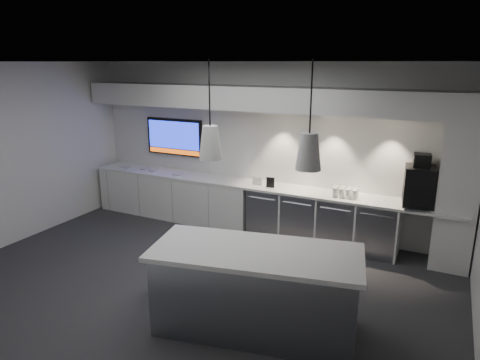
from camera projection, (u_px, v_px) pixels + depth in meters
The scene contains 27 objects.
floor at pixel (191, 284), 5.97m from camera, with size 7.00×7.00×0.00m, color #2C2C2F.
ceiling at pixel (184, 61), 5.16m from camera, with size 7.00×7.00×0.00m, color black.
wall_back at pixel (263, 148), 7.73m from camera, with size 7.00×7.00×0.00m, color silver.
wall_front at pixel (17, 256), 3.40m from camera, with size 7.00×7.00×0.00m, color silver.
wall_left at pixel (9, 156), 7.05m from camera, with size 7.00×7.00×0.00m, color silver.
back_counter at pixel (256, 185), 7.61m from camera, with size 6.80×0.65×0.04m, color white.
left_base_cabinets at pixel (175, 196), 8.48m from camera, with size 3.30×0.63×0.86m, color white.
fridge_unit_a at pixel (268, 211), 7.63m from camera, with size 0.60×0.61×0.85m, color gray.
fridge_unit_b at pixel (302, 216), 7.36m from camera, with size 0.60×0.61×0.85m, color gray.
fridge_unit_c at pixel (338, 222), 7.09m from camera, with size 0.60×0.61×0.85m, color gray.
fridge_unit_d at pixel (378, 229), 6.82m from camera, with size 0.60×0.61×0.85m, color gray.
backsplash at pixel (329, 151), 7.19m from camera, with size 4.60×0.03×1.30m, color white.
soffit at pixel (257, 98), 7.23m from camera, with size 6.90×0.60×0.40m, color white.
column at pixel (459, 184), 6.16m from camera, with size 0.55×0.55×2.60m, color white.
wall_tv at pixel (174, 137), 8.47m from camera, with size 1.25×0.07×0.72m.
island at pixel (255, 290), 4.85m from camera, with size 2.49×1.45×0.99m.
bin at pixel (162, 279), 5.66m from camera, with size 0.31×0.31×0.44m, color gray.
coffee_machine at pixel (419, 184), 6.40m from camera, with size 0.49×0.65×0.79m.
sign_black at pixel (270, 182), 7.36m from camera, with size 0.14×0.02×0.18m, color black.
sign_white at pixel (257, 181), 7.53m from camera, with size 0.18×0.02×0.14m, color white.
cup_cluster at pixel (345, 193), 6.82m from camera, with size 0.39×0.18×0.16m, color white, non-canonical shape.
tray_a at pixel (126, 167), 8.76m from camera, with size 0.16×0.16×0.03m, color #A8A8A8.
tray_b at pixel (146, 169), 8.62m from camera, with size 0.16×0.16×0.03m, color #A8A8A8.
tray_c at pixel (154, 170), 8.52m from camera, with size 0.16×0.16×0.03m, color #A8A8A8.
tray_d at pixel (178, 174), 8.20m from camera, with size 0.16×0.16×0.03m, color #A8A8A8.
pendant_left at pixel (210, 142), 4.65m from camera, with size 0.26×0.26×1.06m.
pendant_right at pixel (309, 151), 4.17m from camera, with size 0.26×0.26×1.06m.
Camera 1 is at (2.97, -4.51, 3.00)m, focal length 32.00 mm.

